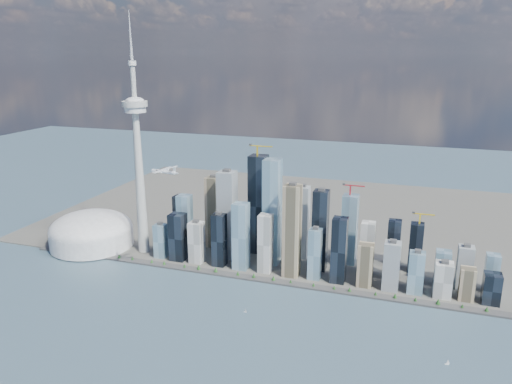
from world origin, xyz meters
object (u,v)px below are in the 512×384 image
(needle_tower, at_px, (138,156))
(sailboat_west, at_px, (245,311))
(dome_stadium, at_px, (91,231))
(sailboat_east, at_px, (448,363))
(airplane, at_px, (164,171))

(needle_tower, relative_size, sailboat_west, 66.67)
(dome_stadium, bearing_deg, sailboat_east, -16.30)
(dome_stadium, relative_size, sailboat_west, 24.22)
(dome_stadium, distance_m, sailboat_west, 507.82)
(needle_tower, distance_m, dome_stadium, 241.40)
(needle_tower, bearing_deg, sailboat_east, -20.16)
(dome_stadium, bearing_deg, needle_tower, 4.09)
(dome_stadium, bearing_deg, airplane, -28.35)
(needle_tower, xyz_separation_m, sailboat_east, (681.06, -250.04, -232.65))
(airplane, relative_size, sailboat_west, 7.59)
(needle_tower, xyz_separation_m, dome_stadium, (-140.00, -10.00, -196.40))
(needle_tower, bearing_deg, dome_stadium, -175.91)
(sailboat_east, bearing_deg, needle_tower, 147.79)
(dome_stadium, xyz_separation_m, airplane, (301.54, -162.69, 211.58))
(sailboat_west, bearing_deg, dome_stadium, 163.47)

